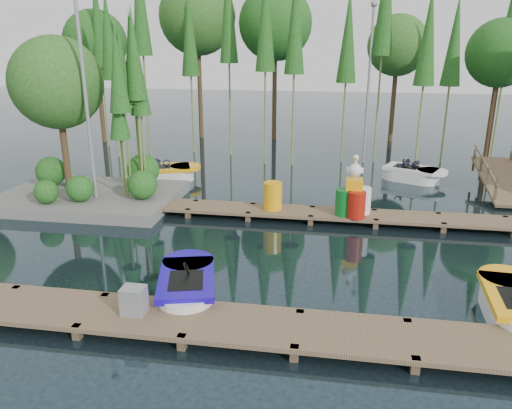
% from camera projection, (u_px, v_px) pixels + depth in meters
% --- Properties ---
extents(ground_plane, '(90.00, 90.00, 0.00)m').
position_uv_depth(ground_plane, '(236.00, 245.00, 14.35)').
color(ground_plane, '#1E3038').
extents(near_dock, '(18.00, 1.50, 0.50)m').
position_uv_depth(near_dock, '(191.00, 321.00, 10.07)').
color(near_dock, brown).
rests_on(near_dock, ground).
extents(far_dock, '(15.00, 1.20, 0.50)m').
position_uv_depth(far_dock, '(281.00, 211.00, 16.47)').
color(far_dock, brown).
rests_on(far_dock, ground).
extents(island, '(6.20, 4.20, 6.75)m').
position_uv_depth(island, '(77.00, 113.00, 17.41)').
color(island, slate).
rests_on(island, ground).
extents(tree_screen, '(34.42, 18.53, 10.31)m').
position_uv_depth(tree_screen, '(237.00, 28.00, 22.66)').
color(tree_screen, '#49341F').
rests_on(tree_screen, ground).
extents(lamp_island, '(0.30, 0.30, 7.25)m').
position_uv_depth(lamp_island, '(84.00, 84.00, 16.20)').
color(lamp_island, gray).
rests_on(lamp_island, ground).
extents(lamp_rear, '(0.30, 0.30, 7.25)m').
position_uv_depth(lamp_rear, '(369.00, 71.00, 22.68)').
color(lamp_rear, gray).
rests_on(lamp_rear, ground).
extents(ramp, '(1.50, 3.94, 1.49)m').
position_uv_depth(ramp, '(503.00, 180.00, 18.86)').
color(ramp, brown).
rests_on(ramp, ground).
extents(boat_blue, '(1.87, 2.95, 0.92)m').
position_uv_depth(boat_blue, '(187.00, 287.00, 11.36)').
color(boat_blue, white).
rests_on(boat_blue, ground).
extents(boat_yellow_far, '(3.12, 2.17, 1.43)m').
position_uv_depth(boat_yellow_far, '(164.00, 173.00, 20.85)').
color(boat_yellow_far, white).
rests_on(boat_yellow_far, ground).
extents(boat_white_far, '(2.95, 2.22, 1.27)m').
position_uv_depth(boat_white_far, '(412.00, 174.00, 20.82)').
color(boat_white_far, white).
rests_on(boat_white_far, ground).
extents(utility_cabinet, '(0.47, 0.40, 0.58)m').
position_uv_depth(utility_cabinet, '(134.00, 300.00, 10.14)').
color(utility_cabinet, gray).
rests_on(utility_cabinet, near_dock).
extents(yellow_barrel, '(0.61, 0.61, 0.91)m').
position_uv_depth(yellow_barrel, '(273.00, 196.00, 16.34)').
color(yellow_barrel, '#FFA90D').
rests_on(yellow_barrel, far_dock).
extents(drum_cluster, '(1.13, 1.04, 1.95)m').
position_uv_depth(drum_cluster, '(354.00, 198.00, 15.76)').
color(drum_cluster, '#0B661E').
rests_on(drum_cluster, far_dock).
extents(seagull_post, '(0.46, 0.25, 0.73)m').
position_uv_depth(seagull_post, '(356.00, 199.00, 15.91)').
color(seagull_post, gray).
rests_on(seagull_post, far_dock).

